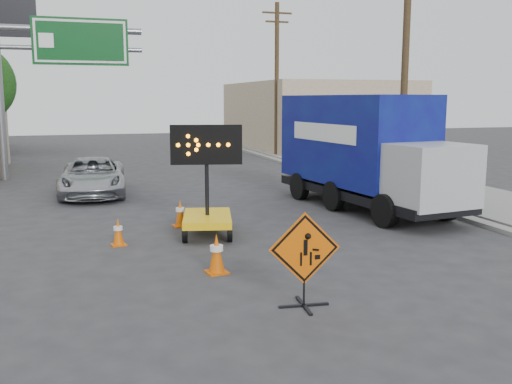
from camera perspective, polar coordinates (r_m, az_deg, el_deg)
name	(u,v)px	position (r m, az deg, el deg)	size (l,w,h in m)	color
ground	(298,308)	(9.76, 4.26, -11.52)	(100.00, 100.00, 0.00)	#2D2D30
curb_right	(325,175)	(25.97, 6.94, 1.71)	(0.40, 60.00, 0.12)	gray
sidewalk_right	(371,173)	(26.99, 11.40, 1.91)	(4.00, 60.00, 0.15)	gray
building_right_far	(314,115)	(41.83, 5.85, 7.67)	(10.00, 14.00, 4.60)	#C2B08C
highway_gantry	(49,61)	(26.50, -19.98, 12.24)	(6.18, 0.38, 6.90)	slate
utility_pole_near	(405,65)	(21.73, 14.68, 12.23)	(1.80, 0.26, 9.00)	#44351D
utility_pole_far	(277,78)	(34.43, 2.09, 11.33)	(1.80, 0.26, 9.00)	#44351D
construction_sign	(304,257)	(9.58, 4.87, -6.52)	(1.22, 0.87, 1.62)	black
arrow_board	(207,211)	(14.58, -4.90, -1.91)	(1.77, 2.20, 2.83)	yellow
pickup_truck	(93,177)	(21.49, -16.00, 1.49)	(2.24, 4.85, 1.35)	#AAADB1
box_truck	(364,158)	(18.37, 10.78, 3.39)	(3.11, 7.76, 3.58)	black
cone_a	(217,253)	(11.50, -3.96, -6.15)	(0.47, 0.47, 0.81)	#D65604
cone_b	(118,232)	(14.01, -13.62, -3.89)	(0.39, 0.39, 0.66)	#D65604
cone_c	(180,213)	(15.74, -7.59, -2.11)	(0.43, 0.43, 0.74)	#D65604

